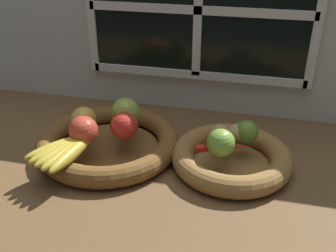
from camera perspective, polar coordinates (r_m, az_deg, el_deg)
ground_plane at (r=99.59cm, az=1.17°, el=-5.32°), size 140.00×90.00×3.00cm
back_wall at (r=115.00cm, az=4.58°, el=15.34°), size 140.00×4.60×55.00cm
fruit_bowl_left at (r=101.31cm, az=-8.72°, el=-2.41°), size 36.51×36.51×5.25cm
fruit_bowl_right at (r=95.25cm, az=9.30°, el=-4.63°), size 29.03×29.03×5.25cm
apple_golden_left at (r=100.82cm, az=-12.28°, el=0.99°), size 6.40×6.40×6.40cm
apple_red_right at (r=95.41cm, az=-6.44°, el=-0.00°), size 6.86×6.86×6.86cm
apple_red_front at (r=94.81cm, az=-12.34°, el=-0.65°), size 7.08×7.08×7.08cm
apple_green_back at (r=101.50cm, az=-6.25°, el=2.06°), size 7.52×7.52×7.52cm
banana_bunch_front at (r=91.99cm, az=-14.79°, el=-3.39°), size 13.10×18.15×3.07cm
potato_oblong at (r=95.26cm, az=7.59°, el=-1.10°), size 6.01×7.11×4.03cm
potato_back at (r=96.27cm, az=10.90°, el=-0.88°), size 9.25×7.86×4.53cm
lime_near at (r=89.00cm, az=7.79°, el=-2.47°), size 6.55×6.55×6.55cm
lime_far at (r=95.57cm, az=11.49°, el=-0.82°), size 5.58×5.58×5.58cm
chili_pepper at (r=91.83cm, az=8.42°, el=-3.11°), size 13.98×6.36×2.03cm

